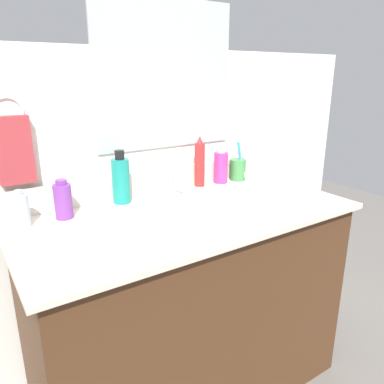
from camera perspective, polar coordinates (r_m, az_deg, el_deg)
The scene contains 17 objects.
ground_plane at distance 1.71m, azimuth -0.41°, elevation -27.28°, with size 6.00×6.00×0.00m, color #66605B.
vanity_cabinet at distance 1.47m, azimuth -0.44°, elevation -17.17°, with size 1.12×0.52×0.73m, color #4C2D19.
countertop at distance 1.30m, azimuth -0.48°, elevation -3.44°, with size 1.16×0.57×0.02m, color beige.
backsplash at distance 1.50m, azimuth -6.14°, elevation 1.62°, with size 1.16×0.02×0.09m, color beige.
back_wall at distance 1.60m, azimuth -7.00°, elevation -2.83°, with size 2.26×0.04×1.30m, color white.
mirror_panel at distance 1.53m, azimuth -3.90°, elevation 17.35°, with size 0.60×0.01×0.56m, color #B2BCC6.
towel_ring at distance 1.34m, azimuth -26.32°, elevation 10.87°, with size 0.10×0.10×0.01m, color silver.
hand_towel at distance 1.34m, azimuth -25.52°, elevation 5.75°, with size 0.11×0.04×0.22m, color #A53338.
sink_basin at distance 1.32m, azimuth 1.29°, elevation -4.00°, with size 0.37×0.37×0.11m.
faucet at distance 1.45m, azimuth -3.06°, elevation 0.47°, with size 0.16×0.10×0.08m.
bottle_cream_purple at distance 1.29m, azimuth -19.09°, elevation -1.24°, with size 0.06×0.06×0.13m.
bottle_soap_pink at distance 1.63m, azimuth 4.43°, elevation 3.87°, with size 0.06×0.06×0.16m.
bottle_mouthwash_teal at distance 1.39m, azimuth -10.80°, elevation 1.84°, with size 0.06×0.06×0.20m.
bottle_gel_clear at distance 1.27m, azimuth -24.68°, elevation -2.58°, with size 0.05×0.05×0.12m.
bottle_spray_red at distance 1.57m, azimuth 1.17°, elevation 4.42°, with size 0.04×0.04×0.21m.
cup_green at distance 1.68m, azimuth 7.04°, elevation 3.54°, with size 0.07×0.08×0.17m.
soap_bar at distance 1.77m, azimuth 9.86°, elevation 2.80°, with size 0.06×0.04×0.02m, color white.
Camera 1 is at (-0.66, -1.01, 1.21)m, focal length 34.91 mm.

